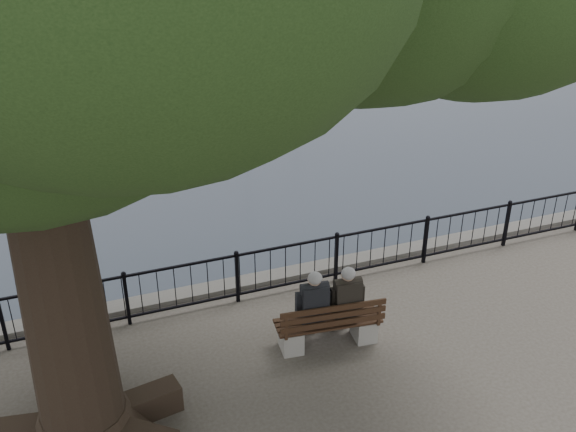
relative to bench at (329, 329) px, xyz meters
name	(u,v)px	position (x,y,z in m)	size (l,w,h in m)	color
harbor	(279,299)	(-0.04, 2.29, -0.83)	(260.00, 260.00, 1.20)	#55504A
railing	(288,265)	(-0.04, 1.79, 0.23)	(22.06, 0.06, 1.00)	black
bench	(329,329)	(0.00, 0.00, 0.00)	(1.82, 0.73, 0.94)	gray
person_left	(312,310)	(-0.26, 0.13, 0.36)	(0.46, 0.77, 1.49)	black
person_right	(344,305)	(0.30, 0.07, 0.36)	(0.46, 0.77, 1.49)	black
sailboat_b	(15,99)	(-5.08, 20.07, -0.98)	(3.94, 6.21, 12.69)	white
sailboat_c	(242,69)	(5.20, 21.66, -0.99)	(3.62, 6.01, 11.85)	white
sailboat_d	(294,53)	(8.94, 24.40, -1.05)	(2.63, 5.17, 8.32)	white
sailboat_f	(154,45)	(2.26, 28.87, -1.01)	(1.51, 5.18, 10.64)	white
sailboat_g	(257,19)	(10.42, 35.14, -1.03)	(1.53, 4.82, 9.22)	white
sailboat_i	(34,19)	(-3.82, 40.47, -0.98)	(2.48, 5.84, 12.32)	white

